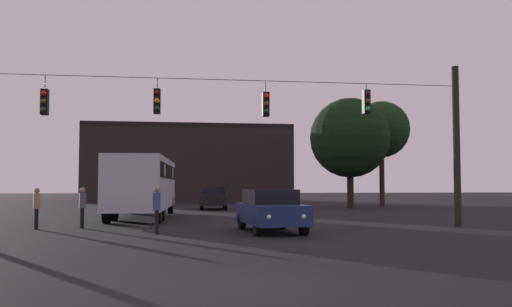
# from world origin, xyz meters

# --- Properties ---
(ground_plane) EXTENTS (168.00, 168.00, 0.00)m
(ground_plane) POSITION_xyz_m (0.00, 24.50, 0.00)
(ground_plane) COLOR black
(ground_plane) RESTS_ON ground
(overhead_signal_span) EXTENTS (20.16, 0.44, 6.56)m
(overhead_signal_span) POSITION_xyz_m (-0.02, 12.15, 3.75)
(overhead_signal_span) COLOR black
(overhead_signal_span) RESTS_ON ground
(city_bus) EXTENTS (3.10, 11.12, 3.00)m
(city_bus) POSITION_xyz_m (-3.06, 19.91, 1.87)
(city_bus) COLOR #B7BCC6
(city_bus) RESTS_ON ground
(car_near_right) EXTENTS (2.08, 4.43, 1.52)m
(car_near_right) POSITION_xyz_m (1.94, 10.57, 0.80)
(car_near_right) COLOR navy
(car_near_right) RESTS_ON ground
(car_far_left) EXTENTS (2.05, 4.42, 1.52)m
(car_far_left) POSITION_xyz_m (1.13, 29.34, 0.80)
(car_far_left) COLOR black
(car_far_left) RESTS_ON ground
(pedestrian_crossing_left) EXTENTS (0.25, 0.37, 1.63)m
(pedestrian_crossing_left) POSITION_xyz_m (-2.07, 10.36, 0.92)
(pedestrian_crossing_left) COLOR black
(pedestrian_crossing_left) RESTS_ON ground
(pedestrian_crossing_center) EXTENTS (0.33, 0.41, 1.57)m
(pedestrian_crossing_center) POSITION_xyz_m (-6.64, 12.96, 0.88)
(pedestrian_crossing_center) COLOR black
(pedestrian_crossing_center) RESTS_ON ground
(pedestrian_crossing_right) EXTENTS (0.33, 0.41, 1.58)m
(pedestrian_crossing_right) POSITION_xyz_m (-5.01, 13.21, 0.89)
(pedestrian_crossing_right) COLOR black
(pedestrian_crossing_right) RESTS_ON ground
(corner_building) EXTENTS (20.25, 8.83, 7.64)m
(corner_building) POSITION_xyz_m (-0.21, 48.08, 3.82)
(corner_building) COLOR black
(corner_building) RESTS_ON ground
(tree_left_silhouette) EXTENTS (5.80, 5.80, 8.02)m
(tree_left_silhouette) POSITION_xyz_m (11.08, 29.72, 5.10)
(tree_left_silhouette) COLOR black
(tree_left_silhouette) RESTS_ON ground
(tree_behind_building) EXTENTS (4.49, 4.49, 8.35)m
(tree_behind_building) POSITION_xyz_m (14.72, 32.96, 6.08)
(tree_behind_building) COLOR #2D2116
(tree_behind_building) RESTS_ON ground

